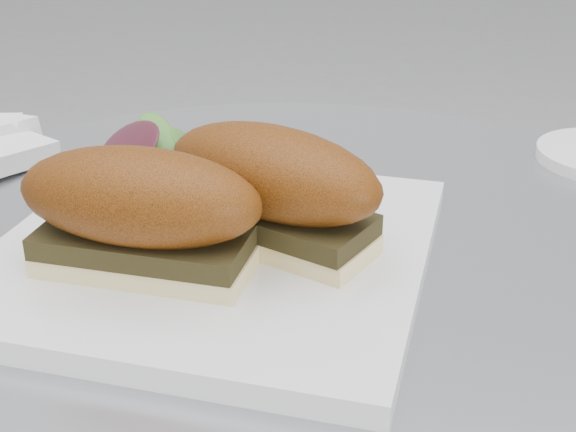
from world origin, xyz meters
The scene contains 4 objects.
plate centered at (-0.05, -0.01, 0.74)m, with size 0.28×0.28×0.02m, color silver.
sandwich_left centered at (-0.08, -0.05, 0.79)m, with size 0.17×0.10×0.08m.
sandwich_right centered at (-0.01, -0.01, 0.79)m, with size 0.17×0.14×0.08m.
salad centered at (-0.07, 0.06, 0.77)m, with size 0.13×0.13×0.05m, color #509330, non-canonical shape.
Camera 1 is at (0.02, -0.48, 1.00)m, focal length 50.00 mm.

